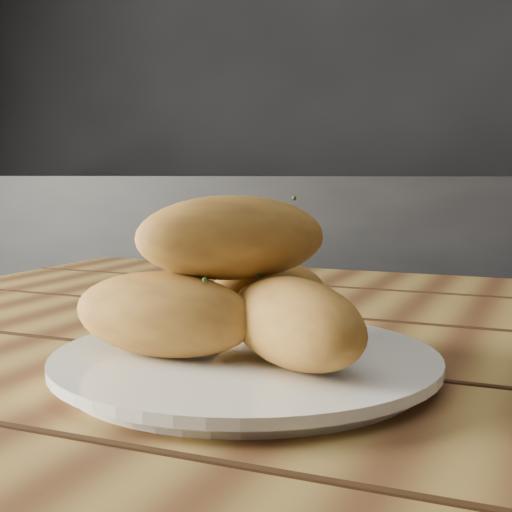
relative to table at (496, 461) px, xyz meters
The scene contains 3 objects.
table is the anchor object (origin of this frame).
plate 0.25m from the table, 140.82° to the right, with size 0.29×0.29×0.02m.
bread_rolls 0.28m from the table, 141.03° to the right, with size 0.25×0.22×0.12m.
Camera 1 is at (0.07, 0.07, 0.90)m, focal length 50.00 mm.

